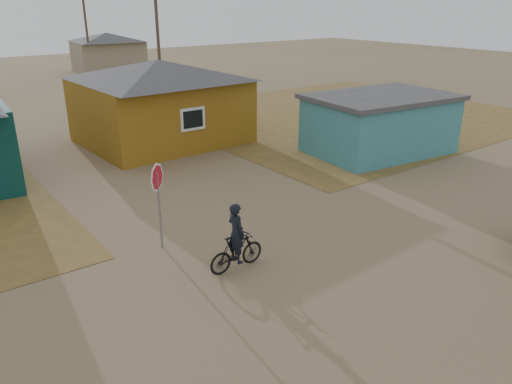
# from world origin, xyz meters

# --- Properties ---
(ground) EXTENTS (120.00, 120.00, 0.00)m
(ground) POSITION_xyz_m (0.00, 0.00, 0.00)
(ground) COLOR olive
(grass_ne) EXTENTS (20.00, 18.00, 0.00)m
(grass_ne) POSITION_xyz_m (14.00, 13.00, 0.01)
(grass_ne) COLOR brown
(grass_ne) RESTS_ON ground
(house_yellow) EXTENTS (7.72, 6.76, 3.90)m
(house_yellow) POSITION_xyz_m (2.50, 14.00, 2.00)
(house_yellow) COLOR #8D5E15
(house_yellow) RESTS_ON ground
(shed_turquoise) EXTENTS (6.71, 4.93, 2.60)m
(shed_turquoise) POSITION_xyz_m (9.50, 6.50, 1.31)
(shed_turquoise) COLOR teal
(shed_turquoise) RESTS_ON ground
(house_beige_east) EXTENTS (6.95, 6.05, 3.60)m
(house_beige_east) POSITION_xyz_m (10.00, 40.00, 1.86)
(house_beige_east) COLOR gray
(house_beige_east) RESTS_ON ground
(utility_pole_near) EXTENTS (1.40, 0.20, 8.00)m
(utility_pole_near) POSITION_xyz_m (6.50, 22.00, 4.14)
(utility_pole_near) COLOR #503D30
(utility_pole_near) RESTS_ON ground
(utility_pole_far) EXTENTS (1.40, 0.20, 8.00)m
(utility_pole_far) POSITION_xyz_m (7.50, 38.00, 4.14)
(utility_pole_far) COLOR #503D30
(utility_pole_far) RESTS_ON ground
(stop_sign) EXTENTS (0.78, 0.31, 2.48)m
(stop_sign) POSITION_xyz_m (-2.67, 3.84, 1.82)
(stop_sign) COLOR gray
(stop_sign) RESTS_ON ground
(cyclist) EXTENTS (1.62, 0.59, 1.82)m
(cyclist) POSITION_xyz_m (-1.68, 1.59, 0.66)
(cyclist) COLOR black
(cyclist) RESTS_ON ground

